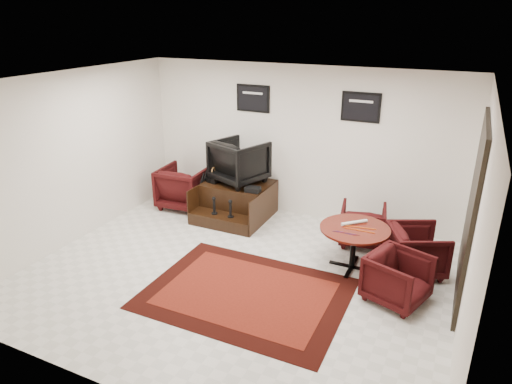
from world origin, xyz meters
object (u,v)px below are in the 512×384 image
table_chair_back (363,223)px  shine_chair (239,159)px  table_chair_window (417,248)px  meeting_table (354,233)px  armchair_side (184,185)px  table_chair_corner (398,276)px  shine_podium (237,201)px

table_chair_back → shine_chair: bearing=-16.0°
table_chair_window → meeting_table: bearing=83.7°
armchair_side → table_chair_corner: bearing=156.6°
shine_podium → table_chair_back: bearing=-2.4°
shine_podium → table_chair_window: 3.41m
meeting_table → table_chair_back: size_ratio=1.40×
shine_chair → table_chair_window: (3.34, -0.81, -0.70)m
shine_chair → table_chair_window: size_ratio=1.14×
meeting_table → table_chair_corner: size_ratio=1.38×
meeting_table → table_chair_window: size_ratio=1.32×
shine_podium → table_chair_back: table_chair_back is taller
table_chair_back → table_chair_window: size_ratio=0.94×
shine_podium → armchair_side: bearing=-178.3°
shine_chair → armchair_side: shine_chair is taller
shine_podium → shine_chair: size_ratio=1.45×
table_chair_back → table_chair_window: (0.93, -0.58, 0.02)m
armchair_side → table_chair_back: size_ratio=1.23×
armchair_side → table_chair_window: (4.50, -0.64, -0.06)m
shine_podium → armchair_side: armchair_side is taller
shine_chair → table_chair_corner: shine_chair is taller
table_chair_window → shine_podium: bearing=53.6°
table_chair_back → table_chair_window: bearing=137.6°
armchair_side → shine_podium: bearing=177.5°
shine_podium → table_chair_window: bearing=-11.5°
table_chair_corner → shine_chair: bearing=81.4°
meeting_table → table_chair_window: 0.94m
table_chair_back → armchair_side: bearing=-11.5°
table_chair_corner → armchair_side: bearing=89.9°
shine_chair → shine_podium: bearing=110.0°
shine_chair → meeting_table: shine_chair is taller
armchair_side → shine_chair: bearing=-175.8°
meeting_table → table_chair_corner: table_chair_corner is taller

